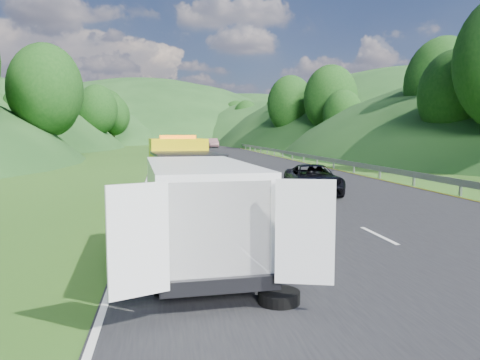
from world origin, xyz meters
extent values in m
plane|color=#38661E|center=(0.00, 0.00, 0.00)|extent=(320.00, 320.00, 0.00)
cube|color=black|center=(3.00, 40.00, 0.01)|extent=(14.00, 200.00, 0.02)
cube|color=gray|center=(10.30, 52.50, 0.00)|extent=(0.06, 140.00, 1.52)
cylinder|color=black|center=(-3.40, 6.79, 0.54)|extent=(0.48, 1.12, 1.08)
cylinder|color=black|center=(-1.35, 6.98, 0.54)|extent=(0.48, 1.12, 1.08)
cylinder|color=black|center=(-2.99, 2.47, 0.54)|extent=(0.48, 1.12, 1.08)
cylinder|color=black|center=(-0.94, 2.66, 0.54)|extent=(0.48, 1.12, 1.08)
cube|color=yellow|center=(-2.29, 5.96, 1.57)|extent=(2.48, 1.95, 2.06)
cube|color=yellow|center=(-2.06, 3.53, 1.30)|extent=(2.72, 3.89, 1.41)
cube|color=black|center=(-2.06, 3.53, 2.06)|extent=(2.72, 3.89, 0.11)
cube|color=black|center=(-2.41, 7.26, 0.98)|extent=(2.28, 1.50, 0.76)
cube|color=black|center=(-2.47, 7.91, 0.76)|extent=(2.29, 0.43, 0.54)
cube|color=yellow|center=(-2.44, 7.64, 1.68)|extent=(2.24, 1.05, 1.19)
cube|color=orange|center=(-2.29, 5.96, 2.66)|extent=(1.54, 0.41, 0.17)
cube|color=black|center=(-2.36, 6.72, 1.95)|extent=(2.06, 0.28, 0.98)
cylinder|color=black|center=(-3.14, -2.41, 0.40)|extent=(0.34, 0.81, 0.79)
cylinder|color=black|center=(-1.37, -2.31, 0.40)|extent=(0.34, 0.81, 0.79)
cylinder|color=black|center=(-2.95, -5.77, 0.40)|extent=(0.34, 0.81, 0.79)
cylinder|color=black|center=(-1.17, -5.67, 0.40)|extent=(0.34, 0.81, 0.79)
cube|color=white|center=(-2.15, -4.14, 1.33)|extent=(2.32, 5.24, 1.83)
cube|color=white|center=(-2.31, -1.43, 0.94)|extent=(2.02, 1.00, 0.99)
cube|color=black|center=(-2.30, -1.62, 1.73)|extent=(1.84, 0.44, 0.82)
cube|color=black|center=(-2.01, -6.65, 1.33)|extent=(1.68, 0.19, 1.58)
cube|color=white|center=(-3.26, -7.17, 1.33)|extent=(0.89, 0.43, 1.68)
cube|color=white|center=(-0.70, -7.02, 1.33)|extent=(0.92, 0.33, 1.68)
cube|color=black|center=(-2.00, -6.75, 0.44)|extent=(1.98, 0.26, 0.25)
imported|color=white|center=(-3.03, -0.37, 0.00)|extent=(0.71, 0.78, 1.74)
imported|color=#CCC66C|center=(-2.94, -0.83, 0.00)|extent=(0.55, 0.52, 0.90)
imported|color=black|center=(-1.08, -5.79, 0.00)|extent=(1.35, 0.96, 1.89)
cube|color=#5F6149|center=(-3.90, 1.34, 0.30)|extent=(0.42, 0.32, 0.60)
cylinder|color=black|center=(-0.99, -6.54, 0.00)|extent=(0.72, 0.72, 0.20)
imported|color=black|center=(3.94, 6.77, 0.00)|extent=(2.85, 5.07, 1.34)
imported|color=#504F54|center=(1.79, 57.31, 0.00)|extent=(1.90, 4.72, 1.61)
imported|color=brown|center=(5.70, 68.42, 0.00)|extent=(1.69, 4.86, 1.60)
camera|label=1|loc=(-2.88, -14.01, 2.92)|focal=35.00mm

